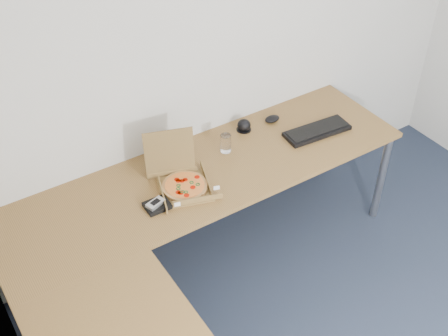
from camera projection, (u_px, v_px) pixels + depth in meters
desk at (195, 243)px, 3.00m from camera, size 2.50×2.20×0.73m
pizza_box at (183, 183)px, 3.27m from camera, size 0.28×0.33×0.29m
drinking_glass at (226, 143)px, 3.52m from camera, size 0.07×0.07×0.12m
keyboard at (317, 131)px, 3.69m from camera, size 0.44×0.19×0.03m
mouse at (272, 119)px, 3.78m from camera, size 0.12×0.10×0.04m
wallet at (157, 205)px, 3.16m from camera, size 0.14×0.11×0.02m
phone at (155, 203)px, 3.14m from camera, size 0.11×0.08×0.02m
dome_speaker at (244, 125)px, 3.70m from camera, size 0.10×0.10×0.08m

